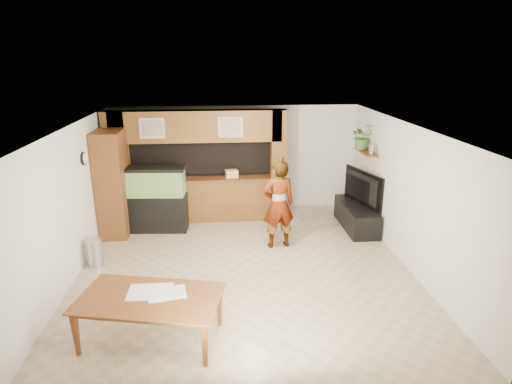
{
  "coord_description": "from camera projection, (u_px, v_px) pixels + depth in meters",
  "views": [
    {
      "loc": [
        -0.41,
        -7.13,
        3.78
      ],
      "look_at": [
        0.27,
        0.6,
        1.27
      ],
      "focal_mm": 30.0,
      "sensor_mm": 36.0,
      "label": 1
    }
  ],
  "objects": [
    {
      "name": "microphone",
      "position": [
        283.0,
        160.0,
        8.12
      ],
      "size": [
        0.03,
        0.09,
        0.15
      ],
      "primitive_type": "cylinder",
      "rotation": [
        0.44,
        0.0,
        0.0
      ],
      "color": "black",
      "rests_on": "person"
    },
    {
      "name": "partition",
      "position": [
        197.0,
        165.0,
        9.97
      ],
      "size": [
        4.2,
        0.99,
        2.6
      ],
      "color": "brown",
      "rests_on": "floor"
    },
    {
      "name": "ceiling",
      "position": [
        243.0,
        128.0,
        7.15
      ],
      "size": [
        6.5,
        6.5,
        0.0
      ],
      "primitive_type": "plane",
      "color": "white",
      "rests_on": "wall_back"
    },
    {
      "name": "dining_table",
      "position": [
        150.0,
        320.0,
        5.8
      ],
      "size": [
        2.09,
        1.44,
        0.67
      ],
      "primitive_type": "imported",
      "rotation": [
        0.0,
        0.0,
        -0.21
      ],
      "color": "brown",
      "rests_on": "floor"
    },
    {
      "name": "wall_clock",
      "position": [
        84.0,
        158.0,
        8.07
      ],
      "size": [
        0.05,
        0.25,
        0.25
      ],
      "color": "black",
      "rests_on": "wall_left"
    },
    {
      "name": "photo_frame",
      "position": [
        371.0,
        149.0,
        9.2
      ],
      "size": [
        0.04,
        0.16,
        0.21
      ],
      "primitive_type": "cube",
      "rotation": [
        0.0,
        0.0,
        -0.04
      ],
      "color": "tan",
      "rests_on": "wall_shelf"
    },
    {
      "name": "newspaper_a",
      "position": [
        167.0,
        293.0,
        5.82
      ],
      "size": [
        0.56,
        0.46,
        0.01
      ],
      "primitive_type": "cube",
      "rotation": [
        0.0,
        0.0,
        0.19
      ],
      "color": "silver",
      "rests_on": "dining_table"
    },
    {
      "name": "trash_can",
      "position": [
        95.0,
        252.0,
        7.95
      ],
      "size": [
        0.29,
        0.29,
        0.53
      ],
      "primitive_type": "cylinder",
      "color": "#B2B2B7",
      "rests_on": "floor"
    },
    {
      "name": "wall_shelf",
      "position": [
        366.0,
        152.0,
        9.52
      ],
      "size": [
        0.25,
        0.9,
        0.04
      ],
      "primitive_type": "cube",
      "color": "brown",
      "rests_on": "wall_right"
    },
    {
      "name": "wall_back",
      "position": [
        236.0,
        159.0,
        10.63
      ],
      "size": [
        6.0,
        0.0,
        6.0
      ],
      "primitive_type": "plane",
      "rotation": [
        1.57,
        0.0,
        0.0
      ],
      "color": "silver",
      "rests_on": "floor"
    },
    {
      "name": "pantry_cabinet",
      "position": [
        113.0,
        184.0,
        9.13
      ],
      "size": [
        0.57,
        0.93,
        2.27
      ],
      "primitive_type": "cube",
      "color": "brown",
      "rests_on": "floor"
    },
    {
      "name": "wall_left",
      "position": [
        69.0,
        206.0,
        7.3
      ],
      "size": [
        0.0,
        6.5,
        6.5
      ],
      "primitive_type": "plane",
      "rotation": [
        1.57,
        0.0,
        1.57
      ],
      "color": "silver",
      "rests_on": "floor"
    },
    {
      "name": "floor",
      "position": [
        245.0,
        267.0,
        7.95
      ],
      "size": [
        6.5,
        6.5,
        0.0
      ],
      "primitive_type": "plane",
      "color": "tan",
      "rests_on": "ground"
    },
    {
      "name": "tv_stand",
      "position": [
        356.0,
        216.0,
        9.7
      ],
      "size": [
        0.59,
        1.62,
        0.54
      ],
      "primitive_type": "cube",
      "color": "black",
      "rests_on": "floor"
    },
    {
      "name": "wall_right",
      "position": [
        408.0,
        196.0,
        7.8
      ],
      "size": [
        0.0,
        6.5,
        6.5
      ],
      "primitive_type": "plane",
      "rotation": [
        1.57,
        0.0,
        -1.57
      ],
      "color": "silver",
      "rests_on": "floor"
    },
    {
      "name": "television",
      "position": [
        358.0,
        189.0,
        9.5
      ],
      "size": [
        0.56,
        1.35,
        0.78
      ],
      "primitive_type": "imported",
      "rotation": [
        0.0,
        0.0,
        1.87
      ],
      "color": "black",
      "rests_on": "tv_stand"
    },
    {
      "name": "aquarium",
      "position": [
        156.0,
        200.0,
        9.43
      ],
      "size": [
        1.31,
        0.49,
        1.46
      ],
      "rotation": [
        0.0,
        0.0,
        -0.08
      ],
      "color": "black",
      "rests_on": "floor"
    },
    {
      "name": "newspaper_b",
      "position": [
        150.0,
        292.0,
        5.86
      ],
      "size": [
        0.6,
        0.44,
        0.01
      ],
      "primitive_type": "cube",
      "rotation": [
        0.0,
        0.0,
        -0.01
      ],
      "color": "silver",
      "rests_on": "dining_table"
    },
    {
      "name": "person",
      "position": [
        278.0,
        204.0,
        8.56
      ],
      "size": [
        0.72,
        0.54,
        1.82
      ],
      "primitive_type": "imported",
      "rotation": [
        0.0,
        0.0,
        3.31
      ],
      "color": "#987353",
      "rests_on": "floor"
    },
    {
      "name": "potted_plant",
      "position": [
        363.0,
        136.0,
        9.63
      ],
      "size": [
        0.62,
        0.57,
        0.58
      ],
      "primitive_type": "imported",
      "rotation": [
        0.0,
        0.0,
        0.24
      ],
      "color": "#3E6F2C",
      "rests_on": "wall_shelf"
    },
    {
      "name": "counter_box",
      "position": [
        232.0,
        174.0,
        9.92
      ],
      "size": [
        0.31,
        0.24,
        0.18
      ],
      "primitive_type": "cube",
      "rotation": [
        0.0,
        0.0,
        0.22
      ],
      "color": "tan",
      "rests_on": "partition"
    }
  ]
}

